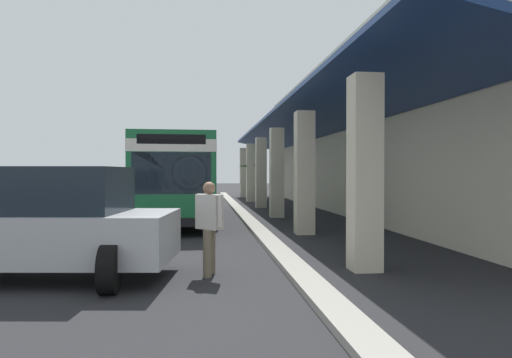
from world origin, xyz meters
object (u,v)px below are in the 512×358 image
Objects in this scene: parked_sedan_tan at (64,195)px; parked_suv_silver at (32,221)px; pedestrian at (209,223)px; transit_bus at (177,173)px; potted_palm at (253,189)px.

parked_suv_silver is at bearing 14.49° from parked_sedan_tan.
parked_suv_silver reaches higher than pedestrian.
transit_bus is 2.26× the size of parked_suv_silver.
potted_palm is (-20.92, 3.11, -0.18)m from pedestrian.
parked_suv_silver is at bearing -10.58° from transit_bus.
parked_suv_silver is (10.31, -1.93, -0.84)m from transit_bus.
transit_bus is at bearing 48.70° from parked_sedan_tan.
potted_palm is at bearing 171.56° from pedestrian.
transit_bus is 10.47m from pedestrian.
parked_sedan_tan is 17.13m from pedestrian.
potted_palm is (-10.55, 4.26, -1.08)m from transit_bus.
transit_bus is at bearing -173.62° from pedestrian.
transit_bus reaches higher than parked_suv_silver.
pedestrian is (10.37, 1.16, -0.89)m from transit_bus.
transit_bus is at bearing 169.42° from parked_suv_silver.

